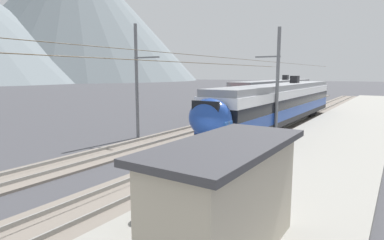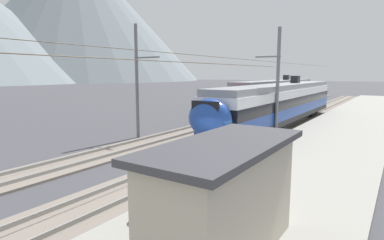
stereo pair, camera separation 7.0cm
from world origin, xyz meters
The scene contains 16 objects.
ground_plane centered at (0.00, 0.00, 0.00)m, with size 400.00×400.00×0.00m, color #424247.
platform_slab centered at (0.00, -4.00, 0.18)m, with size 120.00×6.63×0.36m, color gray.
track_near centered at (0.00, 1.14, 0.07)m, with size 120.00×3.00×0.28m.
track_far centered at (0.00, 6.54, 0.07)m, with size 120.00×3.00×0.28m.
train_near_platform centered at (14.63, 1.14, 2.22)m, with size 26.04×2.89×4.27m.
train_far_track centered at (29.13, 6.54, 2.22)m, with size 26.24×3.00×4.27m.
catenary_mast_mid centered at (9.11, -0.28, 4.14)m, with size 49.46×1.84×7.95m.
catenary_mast_far_side centered at (4.36, 8.38, 4.31)m, with size 49.46×2.30×8.30m.
platform_sign centered at (-0.49, -1.48, 2.06)m, with size 0.70×0.08×2.32m.
passenger_walking centered at (-5.38, -2.07, 1.31)m, with size 0.53×0.22×1.69m.
handbag_beside_passenger centered at (-4.43, -2.00, 0.53)m, with size 0.32×0.18×0.45m.
handbag_near_sign centered at (0.02, -1.24, 0.50)m, with size 0.32×0.18×0.39m.
potted_plant_platform_edge centered at (-5.94, -1.51, 0.81)m, with size 0.54×0.54×0.81m.
potted_plant_by_shelter centered at (1.15, -2.20, 0.83)m, with size 0.55×0.55×0.80m.
platform_shelter centered at (-6.39, -4.45, 1.81)m, with size 5.03×2.18×2.84m.
mountain_right_ridge centered at (131.66, 185.77, 46.49)m, with size 169.80×169.80×92.97m, color slate.
Camera 1 is at (-12.86, -7.72, 4.78)m, focal length 29.60 mm.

